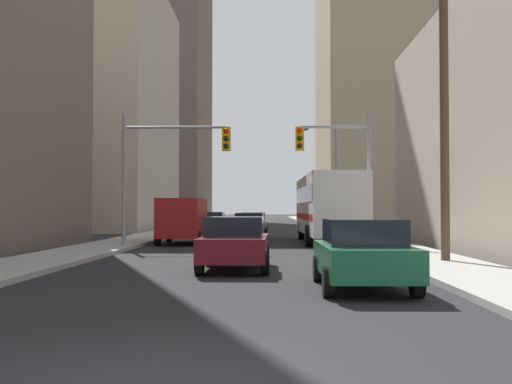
{
  "coord_description": "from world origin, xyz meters",
  "views": [
    {
      "loc": [
        1.11,
        -5.9,
        1.74
      ],
      "look_at": [
        0.0,
        39.87,
        3.01
      ],
      "focal_mm": 43.56,
      "sensor_mm": 36.0,
      "label": 1
    }
  ],
  "objects_px": {
    "sedan_silver": "(213,222)",
    "cargo_van_red": "(183,218)",
    "city_bus": "(328,205)",
    "sedan_navy": "(250,226)",
    "traffic_signal_near_left": "(171,156)",
    "sedan_maroon": "(235,243)",
    "traffic_signal_near_right": "(337,158)",
    "sedan_green": "(363,254)",
    "sedan_beige": "(253,223)"
  },
  "relations": [
    {
      "from": "cargo_van_red",
      "to": "sedan_navy",
      "type": "relative_size",
      "value": 1.23
    },
    {
      "from": "traffic_signal_near_left",
      "to": "city_bus",
      "type": "bearing_deg",
      "value": 30.63
    },
    {
      "from": "sedan_beige",
      "to": "sedan_green",
      "type": "bearing_deg",
      "value": -83.63
    },
    {
      "from": "sedan_maroon",
      "to": "traffic_signal_near_right",
      "type": "height_order",
      "value": "traffic_signal_near_right"
    },
    {
      "from": "traffic_signal_near_right",
      "to": "sedan_green",
      "type": "bearing_deg",
      "value": -93.9
    },
    {
      "from": "sedan_green",
      "to": "sedan_silver",
      "type": "bearing_deg",
      "value": 100.58
    },
    {
      "from": "sedan_beige",
      "to": "traffic_signal_near_right",
      "type": "height_order",
      "value": "traffic_signal_near_right"
    },
    {
      "from": "city_bus",
      "to": "cargo_van_red",
      "type": "xyz_separation_m",
      "value": [
        -7.36,
        -0.74,
        -0.64
      ]
    },
    {
      "from": "traffic_signal_near_right",
      "to": "sedan_maroon",
      "type": "bearing_deg",
      "value": -111.9
    },
    {
      "from": "city_bus",
      "to": "sedan_navy",
      "type": "bearing_deg",
      "value": 133.35
    },
    {
      "from": "traffic_signal_near_left",
      "to": "traffic_signal_near_right",
      "type": "bearing_deg",
      "value": -0.01
    },
    {
      "from": "sedan_navy",
      "to": "city_bus",
      "type": "bearing_deg",
      "value": -46.65
    },
    {
      "from": "sedan_silver",
      "to": "sedan_navy",
      "type": "bearing_deg",
      "value": -74.79
    },
    {
      "from": "sedan_green",
      "to": "sedan_navy",
      "type": "bearing_deg",
      "value": 98.09
    },
    {
      "from": "sedan_silver",
      "to": "traffic_signal_near_left",
      "type": "relative_size",
      "value": 0.71
    },
    {
      "from": "sedan_beige",
      "to": "traffic_signal_near_right",
      "type": "distance_m",
      "value": 15.57
    },
    {
      "from": "sedan_navy",
      "to": "sedan_beige",
      "type": "relative_size",
      "value": 1.01
    },
    {
      "from": "cargo_van_red",
      "to": "traffic_signal_near_right",
      "type": "bearing_deg",
      "value": -26.15
    },
    {
      "from": "sedan_maroon",
      "to": "traffic_signal_near_right",
      "type": "xyz_separation_m",
      "value": [
        3.97,
        9.87,
        3.25
      ]
    },
    {
      "from": "sedan_green",
      "to": "cargo_van_red",
      "type": "bearing_deg",
      "value": 110.1
    },
    {
      "from": "city_bus",
      "to": "sedan_navy",
      "type": "xyz_separation_m",
      "value": [
        -4.15,
        4.4,
        -1.16
      ]
    },
    {
      "from": "sedan_green",
      "to": "traffic_signal_near_left",
      "type": "height_order",
      "value": "traffic_signal_near_left"
    },
    {
      "from": "city_bus",
      "to": "cargo_van_red",
      "type": "relative_size",
      "value": 2.2
    },
    {
      "from": "cargo_van_red",
      "to": "sedan_maroon",
      "type": "height_order",
      "value": "cargo_van_red"
    },
    {
      "from": "sedan_beige",
      "to": "traffic_signal_near_right",
      "type": "bearing_deg",
      "value": -74.18
    },
    {
      "from": "sedan_silver",
      "to": "sedan_beige",
      "type": "xyz_separation_m",
      "value": [
        3.29,
        -6.08,
        0.0
      ]
    },
    {
      "from": "sedan_maroon",
      "to": "sedan_beige",
      "type": "xyz_separation_m",
      "value": [
        -0.18,
        24.52,
        0.0
      ]
    },
    {
      "from": "traffic_signal_near_left",
      "to": "sedan_silver",
      "type": "bearing_deg",
      "value": 90.08
    },
    {
      "from": "sedan_green",
      "to": "traffic_signal_near_right",
      "type": "bearing_deg",
      "value": 86.1
    },
    {
      "from": "cargo_van_red",
      "to": "traffic_signal_near_left",
      "type": "xyz_separation_m",
      "value": [
        -0.01,
        -3.63,
        2.81
      ]
    },
    {
      "from": "cargo_van_red",
      "to": "sedan_green",
      "type": "distance_m",
      "value": 18.75
    },
    {
      "from": "cargo_van_red",
      "to": "traffic_signal_near_left",
      "type": "relative_size",
      "value": 0.87
    },
    {
      "from": "sedan_silver",
      "to": "cargo_van_red",
      "type": "bearing_deg",
      "value": -89.86
    },
    {
      "from": "sedan_green",
      "to": "sedan_silver",
      "type": "xyz_separation_m",
      "value": [
        -6.48,
        34.7,
        0.0
      ]
    },
    {
      "from": "traffic_signal_near_right",
      "to": "cargo_van_red",
      "type": "bearing_deg",
      "value": 153.85
    },
    {
      "from": "sedan_green",
      "to": "traffic_signal_near_left",
      "type": "distance_m",
      "value": 15.75
    },
    {
      "from": "sedan_beige",
      "to": "traffic_signal_near_left",
      "type": "height_order",
      "value": "traffic_signal_near_left"
    },
    {
      "from": "city_bus",
      "to": "sedan_silver",
      "type": "height_order",
      "value": "city_bus"
    },
    {
      "from": "cargo_van_red",
      "to": "sedan_green",
      "type": "height_order",
      "value": "cargo_van_red"
    },
    {
      "from": "sedan_navy",
      "to": "traffic_signal_near_right",
      "type": "height_order",
      "value": "traffic_signal_near_right"
    },
    {
      "from": "city_bus",
      "to": "traffic_signal_near_right",
      "type": "relative_size",
      "value": 1.92
    },
    {
      "from": "cargo_van_red",
      "to": "traffic_signal_near_right",
      "type": "relative_size",
      "value": 0.87
    },
    {
      "from": "sedan_maroon",
      "to": "traffic_signal_near_left",
      "type": "distance_m",
      "value": 10.97
    },
    {
      "from": "cargo_van_red",
      "to": "sedan_navy",
      "type": "bearing_deg",
      "value": 57.99
    },
    {
      "from": "cargo_van_red",
      "to": "traffic_signal_near_right",
      "type": "xyz_separation_m",
      "value": [
        7.4,
        -3.63,
        2.73
      ]
    },
    {
      "from": "traffic_signal_near_right",
      "to": "sedan_silver",
      "type": "bearing_deg",
      "value": 109.74
    },
    {
      "from": "cargo_van_red",
      "to": "sedan_green",
      "type": "bearing_deg",
      "value": -69.9
    },
    {
      "from": "city_bus",
      "to": "sedan_navy",
      "type": "height_order",
      "value": "city_bus"
    },
    {
      "from": "cargo_van_red",
      "to": "sedan_navy",
      "type": "xyz_separation_m",
      "value": [
        3.21,
        5.14,
        -0.52
      ]
    },
    {
      "from": "cargo_van_red",
      "to": "sedan_silver",
      "type": "bearing_deg",
      "value": 90.14
    }
  ]
}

